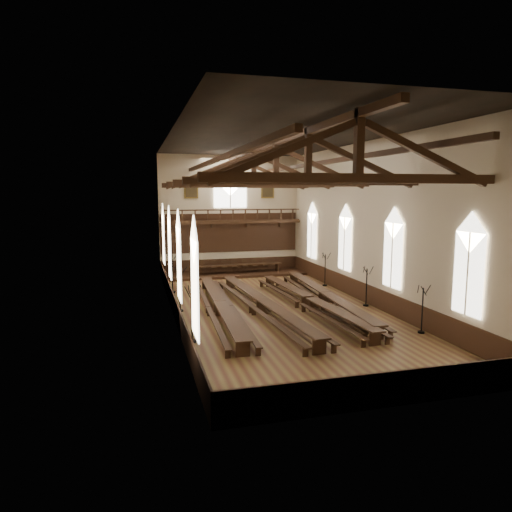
{
  "coord_description": "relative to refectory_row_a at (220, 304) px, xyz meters",
  "views": [
    {
      "loc": [
        -7.95,
        -25.33,
        6.9
      ],
      "look_at": [
        -0.78,
        1.5,
        3.0
      ],
      "focal_mm": 32.0,
      "sensor_mm": 36.0,
      "label": 1
    }
  ],
  "objects": [
    {
      "name": "ground",
      "position": [
        3.39,
        0.31,
        -0.57
      ],
      "size": [
        26.0,
        26.0,
        0.0
      ],
      "primitive_type": "plane",
      "color": "brown",
      "rests_on": "ground"
    },
    {
      "name": "room_walls",
      "position": [
        3.39,
        0.31,
        5.88
      ],
      "size": [
        26.0,
        26.0,
        26.0
      ],
      "color": "#BAA58D",
      "rests_on": "ground"
    },
    {
      "name": "wainscot_band",
      "position": [
        3.39,
        0.31,
        0.03
      ],
      "size": [
        12.0,
        26.0,
        1.2
      ],
      "color": "#371E10",
      "rests_on": "ground"
    },
    {
      "name": "side_windows",
      "position": [
        3.39,
        0.31,
        3.17
      ],
      "size": [
        11.85,
        19.8,
        4.5
      ],
      "color": "white",
      "rests_on": "room_walls"
    },
    {
      "name": "end_window",
      "position": [
        3.39,
        13.21,
        6.65
      ],
      "size": [
        2.8,
        0.12,
        3.8
      ],
      "color": "white",
      "rests_on": "room_walls"
    },
    {
      "name": "minstrels_gallery",
      "position": [
        3.39,
        12.98,
        3.33
      ],
      "size": [
        11.8,
        1.24,
        3.7
      ],
      "color": "#351B11",
      "rests_on": "room_walls"
    },
    {
      "name": "portraits",
      "position": [
        3.39,
        13.21,
        6.53
      ],
      "size": [
        7.75,
        0.09,
        1.45
      ],
      "color": "brown",
      "rests_on": "room_walls"
    },
    {
      "name": "roof_trusses",
      "position": [
        3.39,
        0.31,
        7.64
      ],
      "size": [
        11.7,
        25.7,
        2.8
      ],
      "color": "#351B11",
      "rests_on": "room_walls"
    },
    {
      "name": "refectory_row_a",
      "position": [
        0.0,
        0.0,
        0.0
      ],
      "size": [
        1.92,
        14.81,
        0.79
      ],
      "color": "#351B11",
      "rests_on": "ground"
    },
    {
      "name": "refectory_row_b",
      "position": [
        2.42,
        -0.49,
        0.02
      ],
      "size": [
        2.13,
        15.07,
        0.81
      ],
      "color": "#351B11",
      "rests_on": "ground"
    },
    {
      "name": "refectory_row_c",
      "position": [
        5.33,
        -0.32,
        -0.02
      ],
      "size": [
        1.96,
        14.53,
        0.76
      ],
      "color": "#351B11",
      "rests_on": "ground"
    },
    {
      "name": "refectory_row_d",
      "position": [
        6.76,
        0.53,
        -0.0
      ],
      "size": [
        2.03,
        14.81,
        0.79
      ],
      "color": "#351B11",
      "rests_on": "ground"
    },
    {
      "name": "dais",
      "position": [
        3.57,
        11.71,
        -0.48
      ],
      "size": [
        11.4,
        2.96,
        0.2
      ],
      "primitive_type": "cube",
      "color": "#371E10",
      "rests_on": "ground"
    },
    {
      "name": "high_table",
      "position": [
        3.57,
        11.71,
        0.24
      ],
      "size": [
        7.75,
        1.11,
        0.72
      ],
      "color": "#351B11",
      "rests_on": "dais"
    },
    {
      "name": "high_chairs",
      "position": [
        3.57,
        12.47,
        0.16
      ],
      "size": [
        5.83,
        0.44,
        0.98
      ],
      "color": "#351B11",
      "rests_on": "dais"
    },
    {
      "name": "candelabrum_left_near",
      "position": [
        -2.16,
        -4.59,
        0.24
      ],
      "size": [
        0.79,
        0.8,
        2.69
      ],
      "color": "black",
      "rests_on": "ground"
    },
    {
      "name": "candelabrum_left_mid",
      "position": [
        -2.16,
        1.11,
        0.23
      ],
      "size": [
        0.74,
        0.81,
        2.65
      ],
      "color": "black",
      "rests_on": "ground"
    },
    {
      "name": "candelabrum_left_far",
      "position": [
        -2.16,
        6.31,
        0.28
      ],
      "size": [
        0.85,
        0.8,
        2.8
      ],
      "color": "black",
      "rests_on": "ground"
    },
    {
      "name": "candelabrum_right_near",
      "position": [
        8.94,
        -6.1,
        0.16
      ],
      "size": [
        0.65,
        0.74,
        2.41
      ],
      "color": "black",
      "rests_on": "ground"
    },
    {
      "name": "candelabrum_right_mid",
      "position": [
        8.94,
        -0.51,
        0.17
      ],
      "size": [
        0.73,
        0.73,
        2.46
      ],
      "color": "black",
      "rests_on": "ground"
    },
    {
      "name": "candelabrum_right_far",
      "position": [
        8.94,
        5.73,
        0.18
      ],
      "size": [
        0.73,
        0.75,
        2.5
      ],
      "color": "black",
      "rests_on": "ground"
    }
  ]
}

